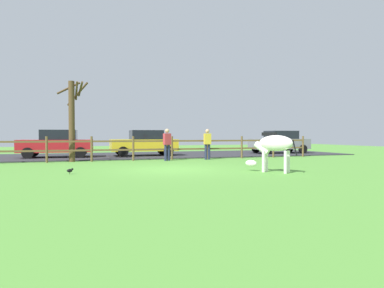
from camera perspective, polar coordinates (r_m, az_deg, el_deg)
The scene contains 11 objects.
ground_plane at distance 13.39m, azimuth -3.10°, elevation -4.17°, with size 60.00×60.00×0.00m, color #549338.
parking_asphalt at distance 22.47m, azimuth -9.42°, elevation -1.84°, with size 28.00×7.40×0.05m, color #2D2D33.
paddock_fence at distance 18.08m, azimuth -9.58°, elevation -0.45°, with size 20.64×0.11×1.25m.
bare_tree at distance 18.17m, azimuth -18.99°, elevation 4.13°, with size 1.52×1.20×4.03m.
zebra at distance 12.58m, azimuth 13.19°, elevation -0.34°, with size 1.34×1.64×1.41m.
crow_on_grass at distance 12.43m, azimuth -19.32°, elevation -4.10°, with size 0.21×0.10×0.20m.
parked_car_yellow at distance 21.61m, azimuth -7.80°, elevation 0.21°, with size 4.02×1.92×1.56m.
parked_car_red at distance 21.22m, azimuth -21.20°, elevation 0.10°, with size 4.10×2.10×1.56m.
parked_car_grey at distance 25.15m, azimuth 14.12°, elevation 0.36°, with size 4.07×2.02×1.56m.
visitor_left_of_tree at distance 17.85m, azimuth -4.09°, elevation 0.16°, with size 0.40×0.30×1.64m.
visitor_right_of_tree at distance 18.70m, azimuth 2.53°, elevation 0.22°, with size 0.36×0.22×1.64m.
Camera 1 is at (-3.54, -12.85, 1.32)m, focal length 32.62 mm.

